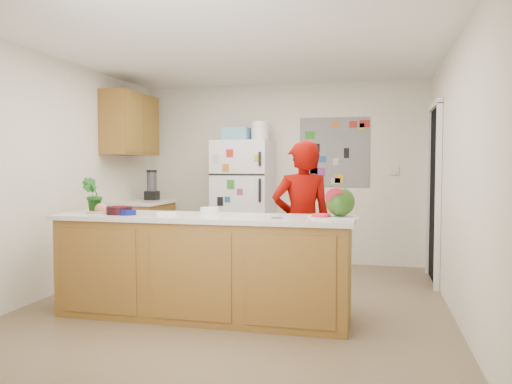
% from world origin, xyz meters
% --- Properties ---
extents(floor, '(4.00, 4.50, 0.02)m').
position_xyz_m(floor, '(0.00, 0.00, -0.01)').
color(floor, brown).
rests_on(floor, ground).
extents(wall_back, '(4.00, 0.02, 2.50)m').
position_xyz_m(wall_back, '(0.00, 2.26, 1.25)').
color(wall_back, beige).
rests_on(wall_back, ground).
extents(wall_left, '(0.02, 4.50, 2.50)m').
position_xyz_m(wall_left, '(-2.01, 0.00, 1.25)').
color(wall_left, beige).
rests_on(wall_left, ground).
extents(wall_right, '(0.02, 4.50, 2.50)m').
position_xyz_m(wall_right, '(2.01, 0.00, 1.25)').
color(wall_right, beige).
rests_on(wall_right, ground).
extents(ceiling, '(4.00, 4.50, 0.02)m').
position_xyz_m(ceiling, '(0.00, 0.00, 2.51)').
color(ceiling, white).
rests_on(ceiling, wall_back).
extents(doorway, '(0.03, 0.85, 2.04)m').
position_xyz_m(doorway, '(1.99, 1.45, 1.02)').
color(doorway, black).
rests_on(doorway, ground).
extents(peninsula_base, '(2.60, 0.62, 0.88)m').
position_xyz_m(peninsula_base, '(-0.20, -0.50, 0.44)').
color(peninsula_base, brown).
rests_on(peninsula_base, floor).
extents(peninsula_top, '(2.68, 0.70, 0.04)m').
position_xyz_m(peninsula_top, '(-0.20, -0.50, 0.90)').
color(peninsula_top, silver).
rests_on(peninsula_top, peninsula_base).
extents(side_counter_base, '(0.60, 0.80, 0.86)m').
position_xyz_m(side_counter_base, '(-1.69, 1.35, 0.43)').
color(side_counter_base, brown).
rests_on(side_counter_base, floor).
extents(side_counter_top, '(0.64, 0.84, 0.04)m').
position_xyz_m(side_counter_top, '(-1.69, 1.35, 0.88)').
color(side_counter_top, silver).
rests_on(side_counter_top, side_counter_base).
extents(upper_cabinets, '(0.35, 1.00, 0.80)m').
position_xyz_m(upper_cabinets, '(-1.82, 1.30, 1.90)').
color(upper_cabinets, brown).
rests_on(upper_cabinets, wall_left).
extents(refrigerator, '(0.75, 0.70, 1.70)m').
position_xyz_m(refrigerator, '(-0.45, 1.88, 0.85)').
color(refrigerator, silver).
rests_on(refrigerator, floor).
extents(fridge_top_bin, '(0.35, 0.28, 0.18)m').
position_xyz_m(fridge_top_bin, '(-0.55, 1.88, 1.79)').
color(fridge_top_bin, '#5999B2').
rests_on(fridge_top_bin, refrigerator).
extents(photo_collage, '(0.95, 0.01, 0.95)m').
position_xyz_m(photo_collage, '(0.75, 2.24, 1.55)').
color(photo_collage, slate).
rests_on(photo_collage, wall_back).
extents(person, '(0.68, 0.57, 1.60)m').
position_xyz_m(person, '(0.62, 0.05, 0.80)').
color(person, '#670400').
rests_on(person, floor).
extents(blender_appliance, '(0.13, 0.13, 0.38)m').
position_xyz_m(blender_appliance, '(-1.64, 1.53, 1.09)').
color(blender_appliance, black).
rests_on(blender_appliance, side_counter_top).
extents(cutting_board, '(0.44, 0.38, 0.01)m').
position_xyz_m(cutting_board, '(0.95, -0.44, 0.93)').
color(cutting_board, white).
rests_on(cutting_board, peninsula_top).
extents(watermelon, '(0.25, 0.25, 0.25)m').
position_xyz_m(watermelon, '(1.01, -0.42, 1.05)').
color(watermelon, '#2E5016').
rests_on(watermelon, cutting_board).
extents(watermelon_slice, '(0.16, 0.16, 0.02)m').
position_xyz_m(watermelon_slice, '(0.86, -0.49, 0.94)').
color(watermelon_slice, '#CA2041').
rests_on(watermelon_slice, cutting_board).
extents(cherry_bowl, '(0.29, 0.29, 0.07)m').
position_xyz_m(cherry_bowl, '(-0.97, -0.58, 0.96)').
color(cherry_bowl, black).
rests_on(cherry_bowl, peninsula_top).
extents(white_bowl, '(0.17, 0.17, 0.06)m').
position_xyz_m(white_bowl, '(-0.18, -0.36, 0.95)').
color(white_bowl, white).
rests_on(white_bowl, peninsula_top).
extents(cobalt_bowl, '(0.18, 0.18, 0.05)m').
position_xyz_m(cobalt_bowl, '(-0.85, -0.63, 0.95)').
color(cobalt_bowl, '#0A1058').
rests_on(cobalt_bowl, peninsula_top).
extents(plate, '(0.33, 0.33, 0.02)m').
position_xyz_m(plate, '(-1.21, -0.49, 0.93)').
color(plate, beige).
rests_on(plate, peninsula_top).
extents(paper_towel, '(0.22, 0.21, 0.02)m').
position_xyz_m(paper_towel, '(-0.53, -0.52, 0.93)').
color(paper_towel, silver).
rests_on(paper_towel, peninsula_top).
extents(keys, '(0.09, 0.07, 0.01)m').
position_xyz_m(keys, '(0.50, -0.62, 0.93)').
color(keys, slate).
rests_on(keys, peninsula_top).
extents(potted_plant, '(0.23, 0.21, 0.33)m').
position_xyz_m(potted_plant, '(-1.32, -0.45, 1.09)').
color(potted_plant, '#204715').
rests_on(potted_plant, peninsula_top).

